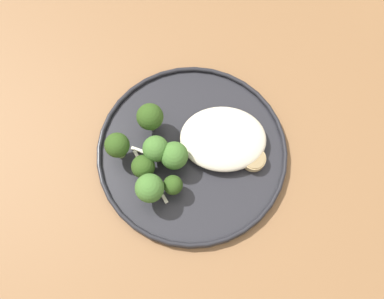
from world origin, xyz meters
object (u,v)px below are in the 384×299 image
dinner_plate (192,152)px  seared_scallop_large_seared (241,149)px  broccoli_floret_rear_charred (150,117)px  broccoli_floret_tall_stalk (171,185)px  broccoli_floret_front_edge (156,149)px  seared_scallop_on_noodles (213,125)px  broccoli_floret_center_pile (150,188)px  broccoli_floret_left_leaning (143,167)px  broccoli_floret_beside_noodles (174,156)px  seared_scallop_left_edge (254,159)px  seared_scallop_rear_pale (223,140)px  seared_scallop_front_small (215,155)px  broccoli_floret_right_tilted (117,146)px

dinner_plate → seared_scallop_large_seared: (-0.07, -0.00, 0.01)m
broccoli_floret_rear_charred → broccoli_floret_tall_stalk: (-0.04, 0.10, -0.01)m
dinner_plate → broccoli_floret_front_edge: 0.07m
seared_scallop_on_noodles → broccoli_floret_rear_charred: bearing=1.4°
broccoli_floret_rear_charred → broccoli_floret_center_pile: 0.11m
broccoli_floret_tall_stalk → broccoli_floret_left_leaning: (0.04, -0.03, 0.00)m
broccoli_floret_beside_noodles → broccoli_floret_center_pile: (0.03, 0.05, 0.01)m
seared_scallop_on_noodles → broccoli_floret_center_pile: broccoli_floret_center_pile is taller
broccoli_floret_beside_noodles → broccoli_floret_rear_charred: broccoli_floret_rear_charred is taller
broccoli_floret_center_pile → seared_scallop_on_noodles: bearing=-128.4°
seared_scallop_left_edge → broccoli_floret_tall_stalk: (0.12, 0.05, 0.01)m
seared_scallop_on_noodles → seared_scallop_rear_pale: 0.03m
seared_scallop_on_noodles → broccoli_floret_left_leaning: (0.10, 0.08, 0.02)m
dinner_plate → broccoli_floret_center_pile: size_ratio=4.60×
seared_scallop_left_edge → seared_scallop_on_noodles: bearing=-41.3°
seared_scallop_left_edge → broccoli_floret_left_leaning: broccoli_floret_left_leaning is taller
dinner_plate → broccoli_floret_rear_charred: bearing=-31.3°
seared_scallop_large_seared → seared_scallop_left_edge: size_ratio=0.64×
seared_scallop_left_edge → broccoli_floret_rear_charred: bearing=-18.3°
seared_scallop_large_seared → broccoli_floret_rear_charred: bearing=-14.4°
seared_scallop_front_small → broccoli_floret_front_edge: 0.09m
broccoli_floret_rear_charred → broccoli_floret_tall_stalk: size_ratio=1.46×
seared_scallop_rear_pale → seared_scallop_on_noodles: bearing=-58.0°
dinner_plate → seared_scallop_left_edge: size_ratio=8.09×
seared_scallop_on_noodles → broccoli_floret_right_tilted: bearing=19.3°
seared_scallop_rear_pale → broccoli_floret_right_tilted: broccoli_floret_right_tilted is taller
dinner_plate → seared_scallop_rear_pale: (-0.05, -0.02, 0.01)m
broccoli_floret_front_edge → broccoli_floret_right_tilted: (0.06, -0.00, 0.00)m
seared_scallop_rear_pale → broccoli_floret_tall_stalk: bearing=46.3°
seared_scallop_on_noodles → seared_scallop_left_edge: bearing=138.7°
seared_scallop_rear_pale → seared_scallop_front_small: (0.01, 0.02, -0.00)m
seared_scallop_on_noodles → broccoli_floret_beside_noodles: size_ratio=0.51×
seared_scallop_rear_pale → broccoli_floret_beside_noodles: (0.07, 0.04, 0.02)m
broccoli_floret_front_edge → seared_scallop_large_seared: bearing=-173.8°
seared_scallop_front_small → seared_scallop_on_noodles: bearing=-86.0°
broccoli_floret_beside_noodles → broccoli_floret_center_pile: broccoli_floret_center_pile is taller
dinner_plate → seared_scallop_large_seared: size_ratio=12.57×
seared_scallop_on_noodles → broccoli_floret_left_leaning: 0.13m
seared_scallop_left_edge → broccoli_floret_front_edge: bearing=-0.9°
seared_scallop_rear_pale → broccoli_floret_tall_stalk: 0.11m
seared_scallop_rear_pale → broccoli_floret_center_pile: bearing=40.2°
broccoli_floret_right_tilted → broccoli_floret_center_pile: broccoli_floret_center_pile is taller
seared_scallop_front_small → broccoli_floret_beside_noodles: bearing=10.6°
seared_scallop_on_noodles → broccoli_floret_front_edge: size_ratio=0.49×
seared_scallop_left_edge → broccoli_floret_beside_noodles: bearing=2.8°
broccoli_floret_tall_stalk → broccoli_floret_left_leaning: 0.05m
broccoli_floret_right_tilted → broccoli_floret_rear_charred: bearing=-133.7°
broccoli_floret_rear_charred → broccoli_floret_center_pile: bearing=93.4°
seared_scallop_left_edge → broccoli_floret_rear_charred: 0.17m
broccoli_floret_beside_noodles → broccoli_floret_right_tilted: broccoli_floret_right_tilted is taller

